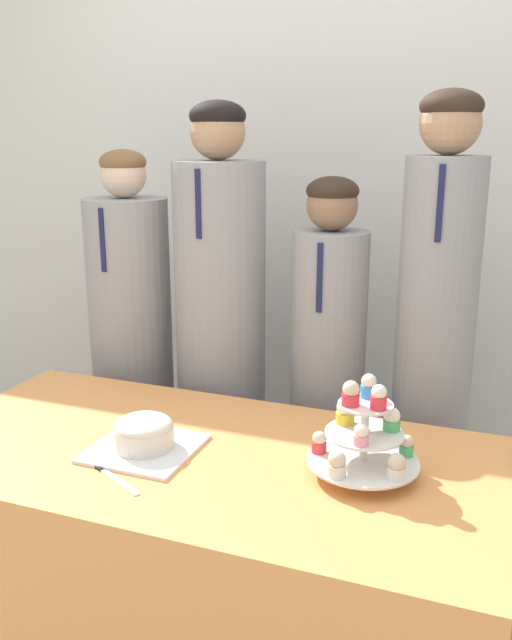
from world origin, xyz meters
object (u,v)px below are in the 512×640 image
object	(u,v)px
student_0	(133,360)
student_3	(433,364)
cake_knife	(104,471)
cupcake_stand	(364,434)
round_cake	(144,435)
student_1	(221,350)
student_2	(327,391)

from	to	relation	value
student_0	student_3	size ratio (longest dim) A/B	0.89
cake_knife	student_0	xyz separation A→B (m)	(-0.41, 0.82, -0.02)
cupcake_stand	student_3	world-z (taller)	student_3
round_cake	cake_knife	bearing A→B (deg)	-103.63
student_1	student_3	distance (m)	0.75
cupcake_stand	student_2	bearing A→B (deg)	112.78
round_cake	student_1	distance (m)	0.69
cake_knife	student_1	xyz separation A→B (m)	(-0.04, 0.82, 0.07)
cake_knife	student_1	world-z (taller)	student_1
round_cake	student_2	size ratio (longest dim) A/B	0.20
student_0	student_1	distance (m)	0.38
cake_knife	cupcake_stand	world-z (taller)	cupcake_stand
student_2	student_3	size ratio (longest dim) A/B	0.84
student_0	student_1	xyz separation A→B (m)	(0.37, 0.00, 0.08)
student_0	student_3	bearing A→B (deg)	-0.00
student_1	cake_knife	bearing A→B (deg)	-87.21
student_0	student_2	world-z (taller)	student_0
cupcake_stand	student_2	distance (m)	0.67
student_2	cake_knife	bearing A→B (deg)	-113.43
cake_knife	student_2	bearing A→B (deg)	94.19
student_1	cupcake_stand	bearing A→B (deg)	-42.98
round_cake	student_3	xyz separation A→B (m)	(0.67, 0.68, 0.06)
cupcake_stand	student_0	xyz separation A→B (m)	(-1.02, 0.61, -0.12)
student_1	student_2	bearing A→B (deg)	-0.00
student_2	student_3	world-z (taller)	student_3
student_0	student_2	bearing A→B (deg)	-0.00
cake_knife	student_3	world-z (taller)	student_3
student_2	round_cake	bearing A→B (deg)	-115.32
student_0	student_2	xyz separation A→B (m)	(0.77, -0.00, -0.02)
student_1	round_cake	bearing A→B (deg)	-83.76
round_cake	student_0	world-z (taller)	student_0
student_0	round_cake	bearing A→B (deg)	-56.85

